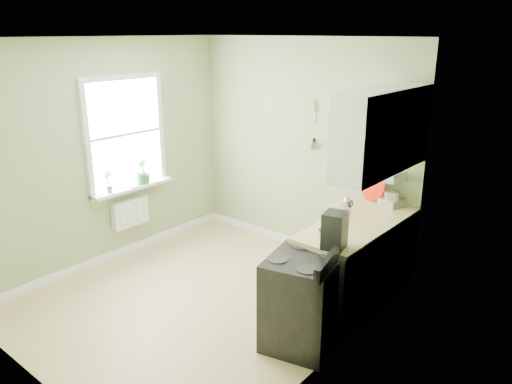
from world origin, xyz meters
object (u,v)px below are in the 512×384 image
Objects in this scene: stand_mixer at (396,189)px; kettle at (346,205)px; stove at (303,300)px; coffee_maker at (334,231)px.

stand_mixer reaches higher than kettle.
stand_mixer is at bearing 65.35° from kettle.
kettle is at bearing 101.77° from stove.
stove is 1.81m from stand_mixer.
stove is 0.69m from coffee_maker.
stove is 2.32× the size of stand_mixer.
stand_mixer is 0.66m from kettle.
kettle reaches higher than stove.
kettle is 0.92m from coffee_maker.
stand_mixer is at bearing 93.74° from coffee_maker.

